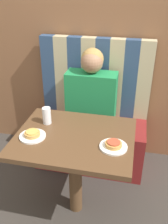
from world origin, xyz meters
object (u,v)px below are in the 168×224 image
Objects in this scene: plate_right at (113,147)px; pizza_left at (32,134)px; person at (91,90)px; plate_left at (33,136)px; pizza_right at (114,144)px; drinking_cup at (47,116)px.

plate_right is 1.68× the size of pizza_left.
plate_left is at bearing -112.05° from person.
pizza_left is 0.55m from pizza_right.
pizza_left is at bearing -112.05° from person.
person is 0.73m from pizza_left.
pizza_left and pizza_right have the same top height.
person reaches higher than pizza_right.
plate_left is 1.68× the size of pizza_right.
plate_right is 0.55m from drinking_cup.
pizza_left is at bearing -100.44° from drinking_cup.
pizza_left is 1.00× the size of pizza_right.
drinking_cup is at bearing 79.56° from plate_left.
plate_right is 1.42× the size of drinking_cup.
pizza_right reaches higher than plate_left.
pizza_left is (-0.55, 0.00, 0.02)m from plate_right.
person is at bearing 112.05° from plate_right.
plate_right is (0.27, -0.68, -0.08)m from person.
pizza_right is 0.84× the size of drinking_cup.
drinking_cup is at bearing 159.35° from pizza_right.
drinking_cup is at bearing 159.35° from plate_right.
drinking_cup is at bearing 79.56° from pizza_left.
plate_right is at bearing -67.95° from person.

